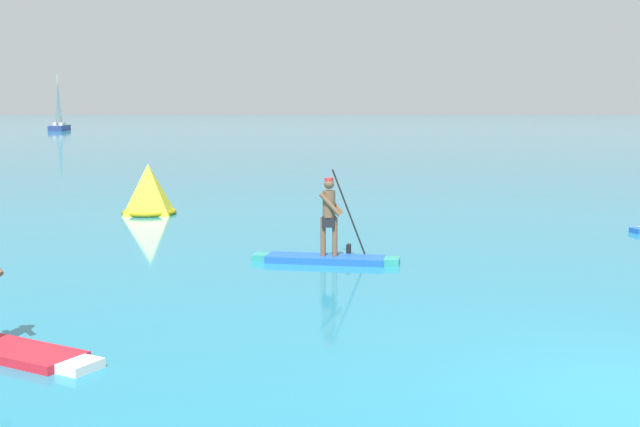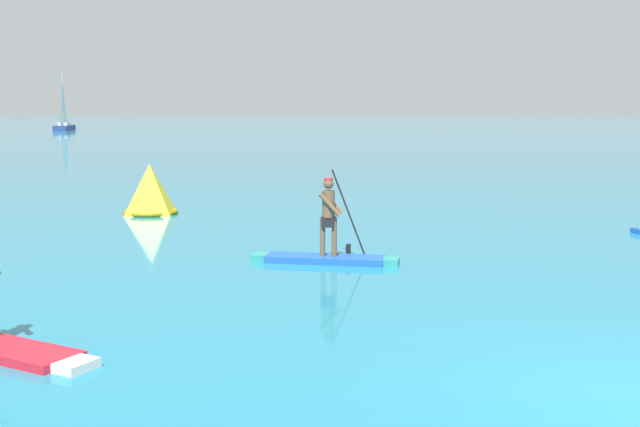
# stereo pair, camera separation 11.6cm
# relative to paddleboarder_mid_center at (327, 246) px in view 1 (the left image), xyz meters

# --- Properties ---
(paddleboarder_mid_center) EXTENTS (3.05, 1.19, 1.90)m
(paddleboarder_mid_center) POSITION_rel_paddleboarder_mid_center_xyz_m (0.00, 0.00, 0.00)
(paddleboarder_mid_center) COLOR blue
(paddleboarder_mid_center) RESTS_ON ground
(race_marker_buoy) EXTENTS (1.90, 1.90, 1.48)m
(race_marker_buoy) POSITION_rel_paddleboarder_mid_center_xyz_m (-4.77, 7.59, 0.33)
(race_marker_buoy) COLOR yellow
(race_marker_buoy) RESTS_ON ground
(sailboat_left_horizon) EXTENTS (1.93, 6.15, 6.84)m
(sailboat_left_horizon) POSITION_rel_paddleboarder_mid_center_xyz_m (-26.76, 82.92, 0.50)
(sailboat_left_horizon) COLOR navy
(sailboat_left_horizon) RESTS_ON ground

